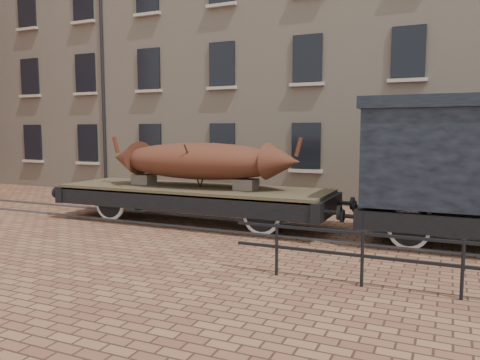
% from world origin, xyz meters
% --- Properties ---
extents(ground, '(90.00, 90.00, 0.00)m').
position_xyz_m(ground, '(0.00, 0.00, 0.00)').
color(ground, brown).
extents(warehouse_cream, '(40.00, 10.19, 14.00)m').
position_xyz_m(warehouse_cream, '(3.00, 9.99, 7.00)').
color(warehouse_cream, '#B7A58C').
rests_on(warehouse_cream, ground).
extents(rail_track, '(30.00, 1.52, 0.06)m').
position_xyz_m(rail_track, '(0.00, 0.00, 0.03)').
color(rail_track, '#59595E').
rests_on(rail_track, ground).
extents(flatcar_wagon, '(9.24, 2.51, 1.39)m').
position_xyz_m(flatcar_wagon, '(-1.04, 0.00, 0.87)').
color(flatcar_wagon, brown).
rests_on(flatcar_wagon, ground).
extents(iron_boat, '(6.18, 1.87, 1.49)m').
position_xyz_m(iron_boat, '(-0.77, 0.00, 1.87)').
color(iron_boat, '#4C2412').
rests_on(iron_boat, flatcar_wagon).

